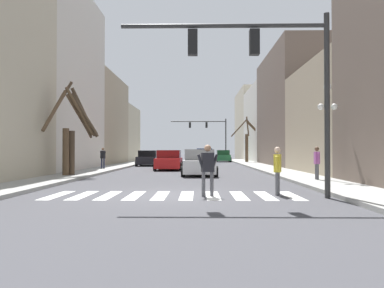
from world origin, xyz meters
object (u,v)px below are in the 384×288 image
pedestrian_on_left_sidewalk (278,166)px  street_tree_right_far (67,134)px  street_lamp_right_corner (328,112)px  street_tree_right_mid (248,140)px  traffic_signal_far (209,130)px  pedestrian_waiting_at_curb (103,156)px  pedestrian_near_right_corner (317,160)px  car_parked_right_mid (199,163)px  car_driving_away_lane (148,159)px  street_tree_left_far (75,131)px  car_parked_right_near (204,157)px  pedestrian_on_right_sidewalk (208,166)px  car_at_intersection (223,156)px  car_parked_left_mid (169,161)px  traffic_signal_near (266,63)px

pedestrian_on_left_sidewalk → street_tree_right_far: street_tree_right_far is taller
street_lamp_right_corner → street_tree_right_mid: size_ratio=0.84×
traffic_signal_far → pedestrian_on_left_sidewalk: bearing=-88.6°
street_lamp_right_corner → pedestrian_waiting_at_curb: street_lamp_right_corner is taller
street_lamp_right_corner → pedestrian_near_right_corner: street_lamp_right_corner is taller
pedestrian_on_left_sidewalk → street_tree_right_far: size_ratio=0.33×
car_parked_right_mid → street_lamp_right_corner: bearing=-131.7°
car_driving_away_lane → street_tree_left_far: 16.09m
car_driving_away_lane → street_tree_right_mid: bearing=-55.0°
traffic_signal_far → pedestrian_near_right_corner: (4.04, -38.71, -3.59)m
pedestrian_near_right_corner → street_tree_right_mid: (0.27, 26.88, 1.63)m
pedestrian_near_right_corner → street_tree_right_far: 13.51m
car_parked_right_near → pedestrian_near_right_corner: bearing=-168.9°
pedestrian_near_right_corner → car_parked_right_mid: bearing=-129.4°
car_parked_right_mid → pedestrian_on_left_sidewalk: 10.40m
car_parked_right_mid → pedestrian_near_right_corner: bearing=-131.8°
car_parked_right_mid → pedestrian_on_right_sidewalk: (0.24, -10.46, 0.28)m
car_driving_away_lane → car_parked_right_near: bearing=-42.6°
car_at_intersection → street_tree_right_mid: street_tree_right_mid is taller
car_parked_right_mid → street_tree_left_far: 7.63m
pedestrian_waiting_at_curb → street_tree_left_far: street_tree_left_far is taller
traffic_signal_far → street_tree_left_far: bearing=-104.0°
street_tree_right_far → car_parked_right_near: bearing=70.1°
traffic_signal_far → car_parked_right_mid: bearing=-92.7°
street_lamp_right_corner → pedestrian_near_right_corner: 2.36m
pedestrian_waiting_at_curb → street_tree_right_mid: bearing=-92.2°
car_parked_right_near → traffic_signal_far: bearing=-4.1°
car_parked_left_mid → car_driving_away_lane: (-2.68, 7.60, -0.02)m
street_lamp_right_corner → street_tree_right_far: 13.95m
car_at_intersection → pedestrian_waiting_at_curb: bearing=153.1°
traffic_signal_near → street_lamp_right_corner: size_ratio=1.50×
street_lamp_right_corner → street_tree_right_far: street_tree_right_far is taller
car_at_intersection → street_lamp_right_corner: bearing=-175.1°
street_tree_left_far → car_at_intersection: bearing=69.9°
traffic_signal_near → car_parked_left_mid: bearing=104.5°
car_parked_right_mid → street_tree_right_far: size_ratio=0.82×
traffic_signal_far → car_driving_away_lane: bearing=-108.8°
car_parked_left_mid → pedestrian_near_right_corner: size_ratio=3.06×
traffic_signal_near → car_parked_right_mid: 11.68m
traffic_signal_near → pedestrian_on_right_sidewalk: size_ratio=3.92×
car_parked_left_mid → pedestrian_on_left_sidewalk: bearing=17.0°
car_driving_away_lane → pedestrian_waiting_at_curb: pedestrian_waiting_at_curb is taller
car_parked_right_mid → street_tree_right_mid: (5.91, 21.83, 1.97)m
car_parked_right_mid → street_tree_left_far: size_ratio=0.76×
pedestrian_waiting_at_curb → street_tree_right_mid: (13.40, 16.08, 1.61)m
traffic_signal_near → car_at_intersection: bearing=88.3°
street_lamp_right_corner → car_driving_away_lane: (-11.11, 19.56, -2.67)m
car_driving_away_lane → street_tree_left_far: street_tree_left_far is taller
traffic_signal_near → car_parked_right_near: bearing=92.7°
traffic_signal_far → pedestrian_waiting_at_curb: size_ratio=5.25×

